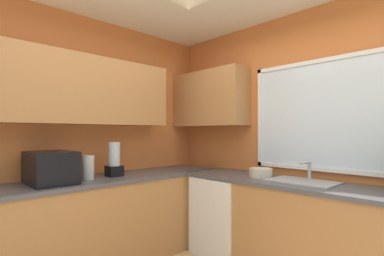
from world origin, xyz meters
TOP-DOWN VIEW (x-y plane):
  - room_shell at (-0.77, 0.48)m, footprint 3.57×3.40m
  - counter_run_left at (-1.42, 0.00)m, footprint 0.65×3.01m
  - counter_run_back at (0.21, 1.33)m, footprint 2.66×0.65m
  - dishwasher at (-0.76, 1.30)m, footprint 0.60×0.60m
  - microwave at (-1.42, -0.37)m, footprint 0.48×0.36m
  - kettle at (-1.40, -0.04)m, footprint 0.12×0.12m
  - sink_assembly at (0.13, 1.34)m, footprint 0.59×0.40m
  - bowl at (-0.32, 1.33)m, footprint 0.23×0.23m
  - blender_appliance at (-1.42, 0.26)m, footprint 0.15×0.15m

SIDE VIEW (x-z plane):
  - dishwasher at x=-0.76m, z-range 0.00..0.86m
  - counter_run_left at x=-1.42m, z-range 0.00..0.91m
  - counter_run_back at x=0.21m, z-range 0.00..0.91m
  - sink_assembly at x=0.13m, z-range 0.82..1.01m
  - bowl at x=-0.32m, z-range 0.90..0.99m
  - kettle at x=-1.40m, z-range 0.90..1.14m
  - microwave at x=-1.42m, z-range 0.90..1.19m
  - blender_appliance at x=-1.42m, z-range 0.89..1.25m
  - room_shell at x=-0.77m, z-range 0.49..3.19m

